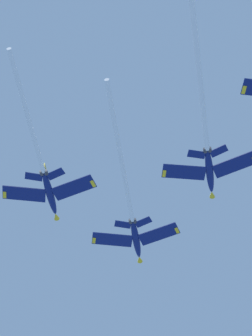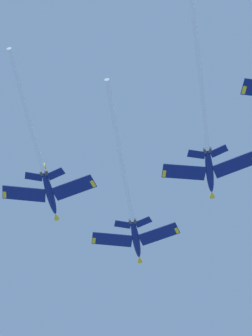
% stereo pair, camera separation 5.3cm
% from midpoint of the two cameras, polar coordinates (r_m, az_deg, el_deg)
% --- Properties ---
extents(jet_lead, '(48.85, 20.12, 13.04)m').
position_cam_midpoint_polar(jet_lead, '(145.70, 0.32, -3.26)').
color(jet_lead, navy).
extents(jet_left_wing, '(41.31, 20.12, 11.07)m').
position_cam_midpoint_polar(jet_left_wing, '(138.31, -7.06, -0.02)').
color(jet_left_wing, navy).
extents(jet_right_wing, '(47.91, 20.07, 13.67)m').
position_cam_midpoint_polar(jet_right_wing, '(134.47, 6.70, 3.22)').
color(jet_right_wing, navy).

